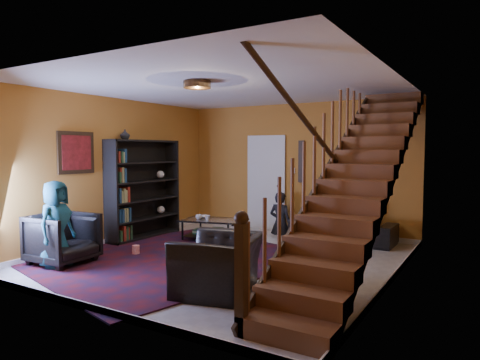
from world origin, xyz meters
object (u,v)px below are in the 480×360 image
(bookshelf, at_px, (144,191))
(sofa, at_px, (342,227))
(armchair_left, at_px, (63,239))
(armchair_right, at_px, (219,264))
(coffee_table, at_px, (213,229))

(bookshelf, bearing_deg, sofa, 25.23)
(bookshelf, bearing_deg, armchair_left, -80.80)
(sofa, xyz_separation_m, armchair_right, (-0.39, -3.75, 0.07))
(bookshelf, distance_m, coffee_table, 1.65)
(bookshelf, bearing_deg, armchair_right, -32.48)
(armchair_left, bearing_deg, coffee_table, -25.26)
(armchair_right, height_order, coffee_table, armchair_right)
(armchair_left, height_order, armchair_right, armchair_left)
(armchair_left, bearing_deg, armchair_right, -90.34)
(sofa, xyz_separation_m, armchair_left, (-3.25, -3.89, 0.11))
(sofa, relative_size, armchair_left, 2.25)
(bookshelf, distance_m, armchair_left, 2.29)
(coffee_table, bearing_deg, sofa, 30.02)
(sofa, height_order, armchair_right, armchair_right)
(armchair_left, bearing_deg, sofa, -43.14)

